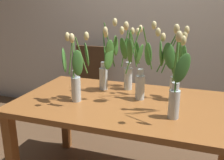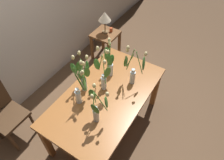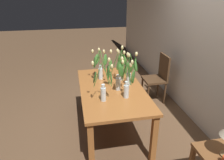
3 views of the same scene
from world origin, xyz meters
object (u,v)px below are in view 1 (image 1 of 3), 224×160
Objects in this scene: tulip_vase_2 at (106,65)px; tulip_vase_4 at (175,84)px; tulip_vase_0 at (174,70)px; dining_table at (127,113)px; tulip_vase_3 at (130,63)px; tulip_vase_1 at (140,74)px; tulip_vase_5 at (76,74)px; dining_chair at (89,80)px.

tulip_vase_2 is 0.67m from tulip_vase_4.
dining_table is at bearing -155.51° from tulip_vase_0.
tulip_vase_4 reaches higher than tulip_vase_3.
tulip_vase_0 is 0.53m from tulip_vase_2.
tulip_vase_1 is 1.09× the size of tulip_vase_3.
tulip_vase_0 is 0.95× the size of tulip_vase_4.
tulip_vase_2 reaches higher than dining_table.
tulip_vase_1 reaches higher than tulip_vase_4.
tulip_vase_4 reaches higher than dining_table.
tulip_vase_1 is 0.24m from tulip_vase_3.
dining_chair is (-0.43, 1.18, -0.42)m from tulip_vase_5.
dining_chair is at bearing 122.14° from tulip_vase_2.
dining_table is 2.81× the size of tulip_vase_1.
tulip_vase_4 is 0.69m from tulip_vase_5.
dining_table is at bearing -79.07° from tulip_vase_3.
tulip_vase_0 is 0.39m from tulip_vase_3.
tulip_vase_0 is at bearing 13.87° from tulip_vase_1.
tulip_vase_4 is at bearing -47.68° from dining_chair.
tulip_vase_3 is at bearing 28.21° from tulip_vase_2.
tulip_vase_0 reaches higher than dining_table.
tulip_vase_3 is 0.49m from tulip_vase_5.
dining_table is 0.43m from tulip_vase_3.
tulip_vase_1 is (0.07, 0.08, 0.28)m from dining_table.
tulip_vase_2 is at bearing 148.14° from tulip_vase_4.
dining_table is at bearing -53.91° from dining_chair.
tulip_vase_2 is at bearing 174.44° from tulip_vase_0.
tulip_vase_3 is at bearing 122.15° from tulip_vase_1.
tulip_vase_0 is at bearing 21.58° from tulip_vase_5.
dining_table is 0.47m from tulip_vase_5.
tulip_vase_0 is 1.07× the size of tulip_vase_5.
tulip_vase_0 is 1.03× the size of tulip_vase_3.
tulip_vase_1 reaches higher than dining_table.
tulip_vase_3 is 1.04× the size of tulip_vase_5.
tulip_vase_0 is 1.49m from dining_chair.
dining_table is at bearing 154.46° from tulip_vase_4.
tulip_vase_3 is (-0.13, 0.20, 0.03)m from tulip_vase_1.
tulip_vase_0 is 0.58× the size of dining_chair.
dining_table is 0.42m from tulip_vase_2.
dining_chair is at bearing 110.12° from tulip_vase_5.
dining_table is 2.99× the size of tulip_vase_0.
tulip_vase_0 reaches higher than tulip_vase_5.
tulip_vase_5 is at bearing 176.14° from tulip_vase_4.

